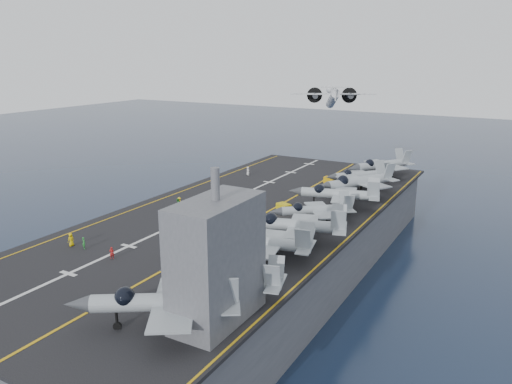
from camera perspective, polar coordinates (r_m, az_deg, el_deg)
The scene contains 28 objects.
ground at distance 84.43m, azimuth -1.35°, elevation -9.17°, with size 500.00×500.00×0.00m, color #142135.
hull at distance 82.48m, azimuth -1.37°, elevation -6.01°, with size 36.00×90.00×10.00m, color #56595E.
flight_deck at distance 80.74m, azimuth -1.40°, elevation -2.57°, with size 38.00×92.00×0.40m, color black.
foul_line at distance 79.24m, azimuth 0.47°, elevation -2.75°, with size 0.35×90.00×0.02m, color gold.
landing_centerline at distance 83.77m, azimuth -4.93°, elevation -1.80°, with size 0.50×90.00×0.02m, color silver.
deck_edge_port at distance 90.21m, azimuth -10.71°, elevation -0.76°, with size 0.25×90.00×0.02m, color gold.
deck_edge_stbd at distance 73.41m, azimuth 11.14°, elevation -4.55°, with size 0.25×90.00×0.02m, color gold.
island_superstructure at distance 46.71m, azimuth -4.52°, elevation -6.23°, with size 5.00×10.00×15.00m, color #56595E, non-canonical shape.
fighter_jet_0 at distance 47.85m, azimuth -10.42°, elevation -12.08°, with size 19.41×17.78×5.61m, color #949AA4, non-canonical shape.
fighter_jet_1 at distance 52.77m, azimuth -3.26°, elevation -9.64°, with size 15.60×12.42×4.75m, color gray, non-canonical shape.
fighter_jet_2 at distance 61.74m, azimuth 0.68°, elevation -5.61°, with size 16.43×12.67×5.11m, color gray, non-canonical shape.
fighter_jet_3 at distance 67.47m, azimuth 4.60°, elevation -3.67°, with size 18.04×14.70×5.42m, color #9CA5AD, non-canonical shape.
fighter_jet_4 at distance 75.88m, azimuth 6.91°, elevation -1.93°, with size 15.51×14.86×4.50m, color gray, non-canonical shape.
fighter_jet_5 at distance 83.66m, azimuth 9.51°, elevation -0.12°, with size 17.25×13.74×5.24m, color #8F979E, non-canonical shape.
fighter_jet_6 at distance 91.53m, azimuth 11.70°, elevation 1.27°, with size 18.12×19.88×5.75m, color #989FA7, non-canonical shape.
fighter_jet_7 at distance 99.30m, azimuth 11.94°, elevation 2.01°, with size 15.50×15.57×4.58m, color #A3ADB3, non-canonical shape.
fighter_jet_8 at distance 107.95m, azimuth 14.26°, elevation 3.13°, with size 17.09×18.43×5.33m, color #959DA3, non-canonical shape.
tow_cart_a at distance 64.68m, azimuth -7.19°, elevation -6.59°, with size 2.28×1.78×1.21m, color yellow, non-canonical shape.
tow_cart_b at distance 81.31m, azimuth 3.18°, elevation -1.81°, with size 2.69×2.30×1.37m, color gold, non-canonical shape.
tow_cart_c at distance 100.68m, azimuth 8.38°, elevation 1.38°, with size 2.09×1.40×1.22m, color #D89D09, non-canonical shape.
crew_0 at distance 71.22m, azimuth -20.39°, elevation -5.13°, with size 0.88×1.18×1.80m, color #E6BF07.
crew_1 at distance 69.73m, azimuth -19.07°, elevation -5.52°, with size 1.16×1.07×1.60m, color #268C33.
crew_2 at distance 83.99m, azimuth -8.94°, elevation -1.30°, with size 0.85×1.12×1.69m, color #268C2B.
crew_3 at distance 84.25m, azimuth -8.75°, elevation -1.19°, with size 1.29×1.10×1.82m, color yellow.
crew_5 at distance 105.87m, azimuth -0.93°, elevation 2.41°, with size 1.35×1.27×1.87m, color silver.
crew_6 at distance 65.31m, azimuth -16.15°, elevation -6.70°, with size 1.14×1.10×1.59m, color #B21919.
crew_7 at distance 63.65m, azimuth -10.42°, elevation -6.71°, with size 1.08×1.37×2.01m, color silver.
transport_plane at distance 128.68m, azimuth 8.75°, elevation 10.45°, with size 25.79×22.69×5.08m, color silver, non-canonical shape.
Camera 1 is at (39.48, -65.90, 35.05)m, focal length 35.00 mm.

